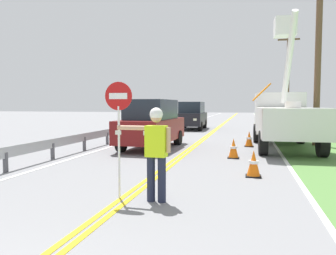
{
  "coord_description": "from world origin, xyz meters",
  "views": [
    {
      "loc": [
        2.35,
        -1.19,
        1.88
      ],
      "look_at": [
        0.03,
        8.4,
        1.2
      ],
      "focal_mm": 35.38,
      "sensor_mm": 36.0,
      "label": 1
    }
  ],
  "objects_px": {
    "utility_pole_mid": "(288,78)",
    "traffic_cone_mid": "(233,149)",
    "traffic_cone_lead": "(254,164)",
    "traffic_cone_tail": "(249,139)",
    "utility_pole_near": "(318,55)",
    "oncoming_suv_second": "(192,115)",
    "oncoming_suv_nearest": "(152,124)",
    "flagger_worker": "(156,148)",
    "stop_sign_paddle": "(119,113)",
    "utility_bucket_truck": "(284,115)"
  },
  "relations": [
    {
      "from": "oncoming_suv_nearest",
      "to": "utility_pole_near",
      "type": "height_order",
      "value": "utility_pole_near"
    },
    {
      "from": "traffic_cone_lead",
      "to": "traffic_cone_tail",
      "type": "distance_m",
      "value": 6.39
    },
    {
      "from": "oncoming_suv_nearest",
      "to": "oncoming_suv_second",
      "type": "bearing_deg",
      "value": 90.66
    },
    {
      "from": "utility_pole_near",
      "to": "traffic_cone_tail",
      "type": "xyz_separation_m",
      "value": [
        -2.99,
        -1.18,
        -3.8
      ]
    },
    {
      "from": "utility_pole_mid",
      "to": "traffic_cone_mid",
      "type": "relative_size",
      "value": 11.58
    },
    {
      "from": "oncoming_suv_second",
      "to": "oncoming_suv_nearest",
      "type": "bearing_deg",
      "value": -89.34
    },
    {
      "from": "stop_sign_paddle",
      "to": "traffic_cone_mid",
      "type": "height_order",
      "value": "stop_sign_paddle"
    },
    {
      "from": "utility_bucket_truck",
      "to": "traffic_cone_mid",
      "type": "bearing_deg",
      "value": -119.6
    },
    {
      "from": "stop_sign_paddle",
      "to": "traffic_cone_lead",
      "type": "height_order",
      "value": "stop_sign_paddle"
    },
    {
      "from": "flagger_worker",
      "to": "utility_pole_near",
      "type": "xyz_separation_m",
      "value": [
        4.78,
        10.32,
        3.09
      ]
    },
    {
      "from": "oncoming_suv_second",
      "to": "utility_pole_near",
      "type": "distance_m",
      "value": 11.69
    },
    {
      "from": "utility_pole_mid",
      "to": "traffic_cone_mid",
      "type": "xyz_separation_m",
      "value": [
        -3.79,
        -18.79,
        -3.9
      ]
    },
    {
      "from": "stop_sign_paddle",
      "to": "traffic_cone_tail",
      "type": "height_order",
      "value": "stop_sign_paddle"
    },
    {
      "from": "oncoming_suv_nearest",
      "to": "utility_pole_mid",
      "type": "bearing_deg",
      "value": 66.4
    },
    {
      "from": "stop_sign_paddle",
      "to": "traffic_cone_mid",
      "type": "distance_m",
      "value": 6.16
    },
    {
      "from": "flagger_worker",
      "to": "stop_sign_paddle",
      "type": "bearing_deg",
      "value": 177.69
    },
    {
      "from": "traffic_cone_mid",
      "to": "traffic_cone_tail",
      "type": "relative_size",
      "value": 1.0
    },
    {
      "from": "oncoming_suv_second",
      "to": "traffic_cone_lead",
      "type": "distance_m",
      "value": 16.81
    },
    {
      "from": "utility_bucket_truck",
      "to": "oncoming_suv_nearest",
      "type": "bearing_deg",
      "value": -164.17
    },
    {
      "from": "utility_bucket_truck",
      "to": "utility_pole_near",
      "type": "height_order",
      "value": "utility_pole_near"
    },
    {
      "from": "flagger_worker",
      "to": "oncoming_suv_second",
      "type": "height_order",
      "value": "oncoming_suv_second"
    },
    {
      "from": "oncoming_suv_second",
      "to": "traffic_cone_mid",
      "type": "bearing_deg",
      "value": -74.45
    },
    {
      "from": "oncoming_suv_nearest",
      "to": "traffic_cone_mid",
      "type": "bearing_deg",
      "value": -28.61
    },
    {
      "from": "stop_sign_paddle",
      "to": "oncoming_suv_second",
      "type": "distance_m",
      "value": 19.03
    },
    {
      "from": "utility_bucket_truck",
      "to": "oncoming_suv_second",
      "type": "distance_m",
      "value": 11.31
    },
    {
      "from": "traffic_cone_tail",
      "to": "oncoming_suv_second",
      "type": "bearing_deg",
      "value": 113.33
    },
    {
      "from": "utility_bucket_truck",
      "to": "traffic_cone_lead",
      "type": "bearing_deg",
      "value": -101.91
    },
    {
      "from": "flagger_worker",
      "to": "traffic_cone_mid",
      "type": "height_order",
      "value": "flagger_worker"
    },
    {
      "from": "oncoming_suv_nearest",
      "to": "stop_sign_paddle",
      "type": "bearing_deg",
      "value": -78.41
    },
    {
      "from": "utility_pole_near",
      "to": "utility_pole_mid",
      "type": "xyz_separation_m",
      "value": [
        0.26,
        14.16,
        0.09
      ]
    },
    {
      "from": "utility_pole_mid",
      "to": "traffic_cone_mid",
      "type": "bearing_deg",
      "value": -101.41
    },
    {
      "from": "stop_sign_paddle",
      "to": "utility_pole_near",
      "type": "xyz_separation_m",
      "value": [
        5.54,
        10.29,
        2.43
      ]
    },
    {
      "from": "utility_bucket_truck",
      "to": "traffic_cone_mid",
      "type": "height_order",
      "value": "utility_bucket_truck"
    },
    {
      "from": "traffic_cone_mid",
      "to": "traffic_cone_lead",
      "type": "bearing_deg",
      "value": -77.72
    },
    {
      "from": "oncoming_suv_nearest",
      "to": "traffic_cone_lead",
      "type": "height_order",
      "value": "oncoming_suv_nearest"
    },
    {
      "from": "flagger_worker",
      "to": "utility_pole_near",
      "type": "height_order",
      "value": "utility_pole_near"
    },
    {
      "from": "stop_sign_paddle",
      "to": "traffic_cone_tail",
      "type": "relative_size",
      "value": 3.33
    },
    {
      "from": "stop_sign_paddle",
      "to": "utility_bucket_truck",
      "type": "xyz_separation_m",
      "value": [
        4.01,
        9.18,
        -0.29
      ]
    },
    {
      "from": "utility_bucket_truck",
      "to": "oncoming_suv_nearest",
      "type": "height_order",
      "value": "utility_bucket_truck"
    },
    {
      "from": "oncoming_suv_second",
      "to": "utility_pole_mid",
      "type": "height_order",
      "value": "utility_pole_mid"
    },
    {
      "from": "utility_pole_near",
      "to": "traffic_cone_mid",
      "type": "relative_size",
      "value": 11.31
    },
    {
      "from": "utility_pole_mid",
      "to": "traffic_cone_lead",
      "type": "distance_m",
      "value": 22.3
    },
    {
      "from": "stop_sign_paddle",
      "to": "utility_bucket_truck",
      "type": "distance_m",
      "value": 10.02
    },
    {
      "from": "utility_bucket_truck",
      "to": "utility_pole_near",
      "type": "distance_m",
      "value": 3.31
    },
    {
      "from": "flagger_worker",
      "to": "stop_sign_paddle",
      "type": "height_order",
      "value": "stop_sign_paddle"
    },
    {
      "from": "oncoming_suv_second",
      "to": "utility_bucket_truck",
      "type": "bearing_deg",
      "value": -59.72
    },
    {
      "from": "flagger_worker",
      "to": "traffic_cone_lead",
      "type": "height_order",
      "value": "flagger_worker"
    },
    {
      "from": "stop_sign_paddle",
      "to": "oncoming_suv_nearest",
      "type": "relative_size",
      "value": 0.5
    },
    {
      "from": "stop_sign_paddle",
      "to": "utility_pole_mid",
      "type": "xyz_separation_m",
      "value": [
        5.8,
        24.45,
        2.53
      ]
    },
    {
      "from": "utility_pole_mid",
      "to": "traffic_cone_lead",
      "type": "xyz_separation_m",
      "value": [
        -3.15,
        -21.73,
        -3.9
      ]
    }
  ]
}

